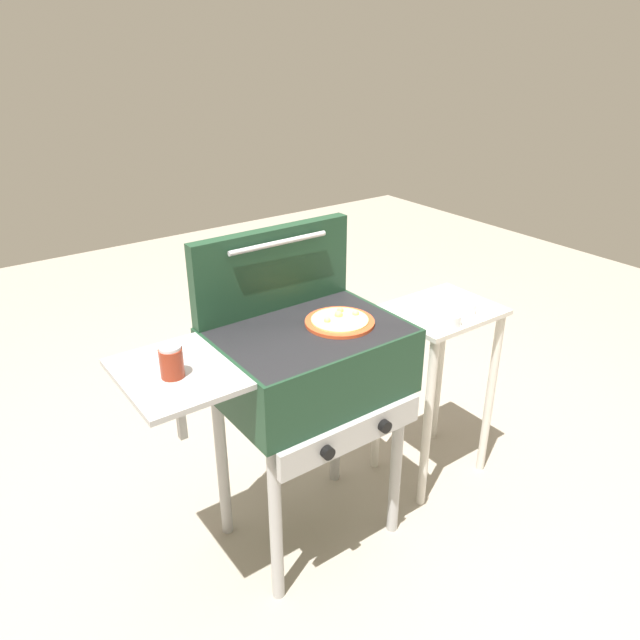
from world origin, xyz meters
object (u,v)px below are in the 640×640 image
grill (306,368)px  pizza_cheese (340,321)px  topping_bowl_near (447,319)px  topping_bowl_far (464,308)px  sauce_jar (171,362)px  prep_table (437,359)px

grill → pizza_cheese: 0.20m
pizza_cheese → topping_bowl_near: (0.45, -0.08, -0.09)m
grill → pizza_cheese: (0.13, -0.02, 0.15)m
grill → topping_bowl_far: (0.71, -0.07, 0.07)m
pizza_cheese → sauce_jar: sauce_jar is taller
sauce_jar → prep_table: size_ratio=0.12×
sauce_jar → topping_bowl_far: bearing=-2.6°
sauce_jar → grill: bearing=2.3°
grill → topping_bowl_far: size_ratio=9.77×
grill → prep_table: grill is taller
topping_bowl_far → prep_table: bearing=115.2°
topping_bowl_near → topping_bowl_far: size_ratio=1.09×
prep_table → topping_bowl_far: 0.27m
pizza_cheese → grill: bearing=169.2°
topping_bowl_near → sauce_jar: bearing=175.2°
sauce_jar → topping_bowl_near: bearing=-4.8°
pizza_cheese → prep_table: size_ratio=0.30×
pizza_cheese → prep_table: pizza_cheese is taller
grill → prep_table: 0.70m
sauce_jar → prep_table: (1.16, 0.02, -0.38)m
grill → prep_table: size_ratio=1.20×
prep_table → topping_bowl_far: topping_bowl_far is taller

